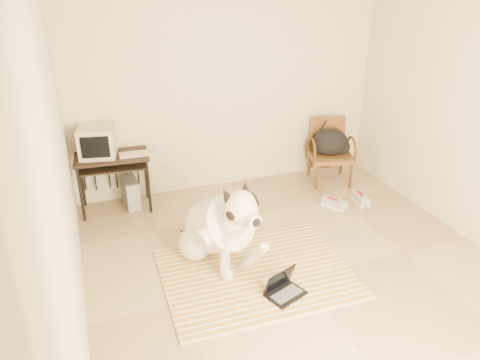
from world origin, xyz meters
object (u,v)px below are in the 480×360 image
crt_monitor (97,142)px  backpack (331,143)px  laptop (283,288)px  rattan_chair (330,151)px  dog (220,228)px  pc_tower (131,192)px  computer_desk (112,164)px

crt_monitor → backpack: size_ratio=0.86×
laptop → backpack: 2.62m
laptop → rattan_chair: size_ratio=0.48×
dog → pc_tower: bearing=114.2°
computer_desk → crt_monitor: (-0.14, 0.05, 0.28)m
backpack → pc_tower: bearing=176.1°
dog → laptop: (0.38, -0.68, -0.32)m
rattan_chair → backpack: (-0.01, -0.04, 0.13)m
crt_monitor → pc_tower: 0.76m
laptop → pc_tower: size_ratio=1.00×
dog → laptop: 0.85m
crt_monitor → rattan_chair: crt_monitor is taller
dog → pc_tower: (-0.68, 1.52, -0.22)m
computer_desk → crt_monitor: size_ratio=1.91×
pc_tower → dog: bearing=-65.8°
laptop → pc_tower: 2.45m
pc_tower → rattan_chair: size_ratio=0.48×
dog → backpack: dog is taller
dog → pc_tower: dog is taller
crt_monitor → backpack: (2.97, -0.20, -0.32)m
computer_desk → rattan_chair: size_ratio=1.04×
dog → rattan_chair: (1.99, 1.38, 0.02)m
pc_tower → computer_desk: bearing=-168.9°
crt_monitor → rattan_chair: (2.98, -0.16, -0.46)m
dog → computer_desk: 1.73m
dog → laptop: size_ratio=3.19×
dog → crt_monitor: size_ratio=2.83×
dog → backpack: 2.39m
computer_desk → pc_tower: computer_desk is taller
computer_desk → laptop: bearing=-60.3°
computer_desk → rattan_chair: bearing=-2.1°
pc_tower → crt_monitor: bearing=176.4°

